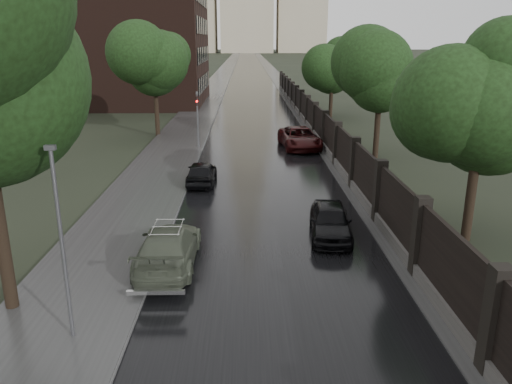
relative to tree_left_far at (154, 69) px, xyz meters
name	(u,v)px	position (x,y,z in m)	size (l,w,h in m)	color
ground	(289,375)	(8.00, -30.00, -5.24)	(800.00, 800.00, 0.00)	black
road	(248,60)	(8.00, 160.00, -5.23)	(8.00, 420.00, 0.02)	black
sidewalk_left	(232,59)	(2.00, 160.00, -5.16)	(4.00, 420.00, 0.16)	#2D2D2D
verge_right	(262,60)	(13.50, 160.00, -5.20)	(3.00, 420.00, 0.08)	#2D2D2D
fence_right	(312,119)	(12.60, 2.01, -4.23)	(0.45, 75.72, 2.70)	#383533
tree_left_far	(154,69)	(0.00, 0.00, 0.00)	(4.25, 4.25, 7.39)	black
tree_right_a	(482,111)	(15.50, -22.00, -0.29)	(4.08, 4.08, 7.01)	black
tree_right_b	(380,80)	(15.50, -8.00, -0.29)	(4.08, 4.08, 7.01)	black
tree_right_c	(332,66)	(15.50, 10.00, -0.29)	(4.08, 4.08, 7.01)	black
lamp_post	(62,244)	(2.60, -28.50, -2.57)	(0.25, 0.12, 5.11)	#59595E
traffic_light	(198,115)	(3.70, -5.01, -2.84)	(0.16, 0.32, 4.00)	#59595E
brick_building	(99,16)	(-10.00, 22.00, 4.76)	(24.00, 18.00, 20.00)	black
volga_sedan	(168,247)	(4.40, -24.07, -4.56)	(1.91, 4.69, 1.36)	#4B5241
hatchback_left	(202,173)	(4.68, -14.02, -4.62)	(1.48, 3.68, 1.25)	black
car_right_near	(330,221)	(10.31, -21.58, -4.59)	(1.55, 3.85, 1.31)	black
car_right_far	(300,138)	(10.85, -4.96, -4.50)	(2.47, 5.35, 1.49)	black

